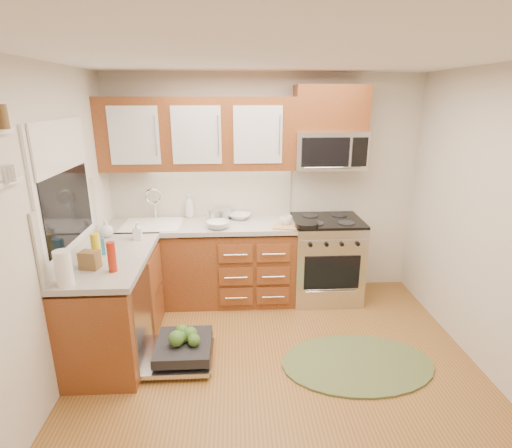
{
  "coord_description": "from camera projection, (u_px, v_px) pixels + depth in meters",
  "views": [
    {
      "loc": [
        -0.35,
        -2.76,
        2.24
      ],
      "look_at": [
        -0.15,
        0.85,
        1.09
      ],
      "focal_mm": 28.0,
      "sensor_mm": 36.0,
      "label": 1
    }
  ],
  "objects": [
    {
      "name": "floor",
      "position": [
        280.0,
        379.0,
        3.32
      ],
      "size": [
        3.5,
        3.5,
        0.0
      ],
      "primitive_type": "plane",
      "color": "brown",
      "rests_on": "ground"
    },
    {
      "name": "ceiling",
      "position": [
        287.0,
        55.0,
        2.56
      ],
      "size": [
        3.5,
        3.5,
        0.0
      ],
      "primitive_type": "plane",
      "rotation": [
        3.14,
        0.0,
        0.0
      ],
      "color": "white",
      "rests_on": "ground"
    },
    {
      "name": "wall_back",
      "position": [
        265.0,
        187.0,
        4.61
      ],
      "size": [
        3.5,
        0.04,
        2.5
      ],
      "primitive_type": "cube",
      "color": "beige",
      "rests_on": "ground"
    },
    {
      "name": "wall_front",
      "position": [
        348.0,
        422.0,
        1.28
      ],
      "size": [
        3.5,
        0.04,
        2.5
      ],
      "primitive_type": "cube",
      "color": "beige",
      "rests_on": "ground"
    },
    {
      "name": "wall_left",
      "position": [
        39.0,
        243.0,
        2.85
      ],
      "size": [
        0.04,
        3.5,
        2.5
      ],
      "primitive_type": "cube",
      "color": "beige",
      "rests_on": "ground"
    },
    {
      "name": "wall_right",
      "position": [
        511.0,
        234.0,
        3.03
      ],
      "size": [
        0.04,
        3.5,
        2.5
      ],
      "primitive_type": "cube",
      "color": "beige",
      "rests_on": "ground"
    },
    {
      "name": "base_cabinet_back",
      "position": [
        203.0,
        265.0,
        4.53
      ],
      "size": [
        2.05,
        0.6,
        0.85
      ],
      "primitive_type": "cube",
      "color": "#5D2914",
      "rests_on": "ground"
    },
    {
      "name": "base_cabinet_left",
      "position": [
        115.0,
        307.0,
        3.61
      ],
      "size": [
        0.6,
        1.25,
        0.85
      ],
      "primitive_type": "cube",
      "color": "#5D2914",
      "rests_on": "ground"
    },
    {
      "name": "countertop_back",
      "position": [
        201.0,
        225.0,
        4.38
      ],
      "size": [
        2.07,
        0.64,
        0.05
      ],
      "primitive_type": "cube",
      "color": "#B2ACA3",
      "rests_on": "base_cabinet_back"
    },
    {
      "name": "countertop_left",
      "position": [
        110.0,
        259.0,
        3.47
      ],
      "size": [
        0.64,
        1.27,
        0.05
      ],
      "primitive_type": "cube",
      "color": "#B2ACA3",
      "rests_on": "base_cabinet_left"
    },
    {
      "name": "backsplash_back",
      "position": [
        202.0,
        192.0,
        4.57
      ],
      "size": [
        2.05,
        0.02,
        0.57
      ],
      "primitive_type": "cube",
      "color": "#BBB9A8",
      "rests_on": "ground"
    },
    {
      "name": "backsplash_left",
      "position": [
        71.0,
        226.0,
        3.36
      ],
      "size": [
        0.02,
        1.25,
        0.57
      ],
      "primitive_type": "cube",
      "color": "#BBB9A8",
      "rests_on": "ground"
    },
    {
      "name": "upper_cabinets",
      "position": [
        198.0,
        134.0,
        4.21
      ],
      "size": [
        2.05,
        0.35,
        0.75
      ],
      "primitive_type": null,
      "color": "#5D2914",
      "rests_on": "ground"
    },
    {
      "name": "cabinet_over_mw",
      "position": [
        331.0,
        108.0,
        4.21
      ],
      "size": [
        0.76,
        0.35,
        0.47
      ],
      "primitive_type": "cube",
      "color": "#5D2914",
      "rests_on": "ground"
    },
    {
      "name": "range",
      "position": [
        325.0,
        259.0,
        4.57
      ],
      "size": [
        0.76,
        0.64,
        0.95
      ],
      "primitive_type": null,
      "color": "silver",
      "rests_on": "ground"
    },
    {
      "name": "microwave",
      "position": [
        329.0,
        150.0,
        4.32
      ],
      "size": [
        0.76,
        0.38,
        0.4
      ],
      "primitive_type": null,
      "color": "silver",
      "rests_on": "ground"
    },
    {
      "name": "sink",
      "position": [
        153.0,
        235.0,
        4.36
      ],
      "size": [
        0.62,
        0.5,
        0.26
      ],
      "primitive_type": null,
      "color": "white",
      "rests_on": "ground"
    },
    {
      "name": "dishwasher",
      "position": [
        180.0,
        351.0,
        3.53
      ],
      "size": [
        0.7,
        0.6,
        0.2
      ],
      "primitive_type": null,
      "color": "silver",
      "rests_on": "ground"
    },
    {
      "name": "window",
      "position": [
        64.0,
        187.0,
        3.24
      ],
      "size": [
        0.03,
        1.05,
        1.05
      ],
      "primitive_type": null,
      "color": "white",
      "rests_on": "ground"
    },
    {
      "name": "window_blind",
      "position": [
        61.0,
        146.0,
        3.14
      ],
      "size": [
        0.02,
        0.96,
        0.4
      ],
      "primitive_type": "cube",
      "color": "white",
      "rests_on": "ground"
    },
    {
      "name": "shelf_lower",
      "position": [
        4.0,
        184.0,
        2.37
      ],
      "size": [
        0.04,
        0.4,
        0.03
      ],
      "primitive_type": "cube",
      "color": "white",
      "rests_on": "ground"
    },
    {
      "name": "rug",
      "position": [
        357.0,
        364.0,
        3.5
      ],
      "size": [
        1.52,
        1.2,
        0.02
      ],
      "primitive_type": null,
      "rotation": [
        0.0,
        0.0,
        -0.28
      ],
      "color": "#5A683B",
      "rests_on": "ground"
    },
    {
      "name": "skillet",
      "position": [
        307.0,
        225.0,
        4.17
      ],
      "size": [
        0.27,
        0.27,
        0.05
      ],
      "primitive_type": "cylinder",
      "rotation": [
        0.0,
        0.0,
        0.13
      ],
      "color": "black",
      "rests_on": "range"
    },
    {
      "name": "stock_pot",
      "position": [
        222.0,
        213.0,
        4.52
      ],
      "size": [
        0.22,
        0.22,
        0.12
      ],
      "primitive_type": "cylinder",
      "rotation": [
        0.0,
        0.0,
        -0.09
      ],
      "color": "silver",
      "rests_on": "countertop_back"
    },
    {
      "name": "cutting_board",
      "position": [
        285.0,
        227.0,
        4.21
      ],
      "size": [
        0.28,
        0.22,
        0.02
      ],
      "primitive_type": "cube",
      "rotation": [
        0.0,
        0.0,
        -0.23
      ],
      "color": "#A3814A",
      "rests_on": "countertop_back"
    },
    {
      "name": "canister",
      "position": [
        211.0,
        217.0,
        4.33
      ],
      "size": [
        0.13,
        0.13,
        0.15
      ],
      "primitive_type": "cylinder",
      "rotation": [
        0.0,
        0.0,
        0.42
      ],
      "color": "silver",
      "rests_on": "countertop_back"
    },
    {
      "name": "paper_towel_roll",
      "position": [
        64.0,
        268.0,
        2.9
      ],
      "size": [
        0.16,
        0.16,
        0.27
      ],
      "primitive_type": "cylinder",
      "rotation": [
        0.0,
        0.0,
        0.41
      ],
      "color": "white",
      "rests_on": "countertop_left"
    },
    {
      "name": "mustard_bottle",
      "position": [
        96.0,
        247.0,
        3.34
      ],
      "size": [
        0.1,
        0.1,
        0.24
      ],
      "primitive_type": "cylinder",
      "rotation": [
        0.0,
        0.0,
        -0.36
      ],
      "color": "yellow",
      "rests_on": "countertop_left"
    },
    {
      "name": "red_bottle",
      "position": [
        112.0,
        257.0,
        3.13
      ],
      "size": [
        0.08,
        0.08,
        0.25
      ],
      "primitive_type": "cylinder",
      "rotation": [
        0.0,
        0.0,
        0.34
      ],
      "color": "#AA220E",
      "rests_on": "countertop_left"
    },
    {
      "name": "wooden_box",
      "position": [
        90.0,
        260.0,
        3.2
      ],
      "size": [
        0.17,
        0.13,
        0.15
      ],
      "primitive_type": "cube",
      "rotation": [
        0.0,
        0.0,
        -0.2
      ],
      "color": "brown",
      "rests_on": "countertop_left"
    },
    {
      "name": "blue_carton",
      "position": [
        99.0,
        247.0,
        3.48
      ],
      "size": [
        0.11,
        0.08,
        0.15
      ],
      "primitive_type": "cube",
      "rotation": [
        0.0,
        0.0,
        0.31
      ],
      "color": "teal",
      "rests_on": "countertop_left"
    },
    {
      "name": "bowl_a",
      "position": [
        240.0,
        216.0,
        4.53
      ],
      "size": [
        0.31,
        0.31,
        0.06
      ],
      "primitive_type": "imported",
      "rotation": [
        0.0,
        0.0,
        -0.4
      ],
      "color": "#999999",
      "rests_on": "countertop_back"
    },
    {
      "name": "bowl_b",
      "position": [
        218.0,
        225.0,
        4.19
      ],
      "size": [
        0.31,
        0.31,
        0.08
      ],
      "primitive_type": "imported",
      "rotation": [
        0.0,
        0.0,
        -0.35
      ],
      "color": "#999999",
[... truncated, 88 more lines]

